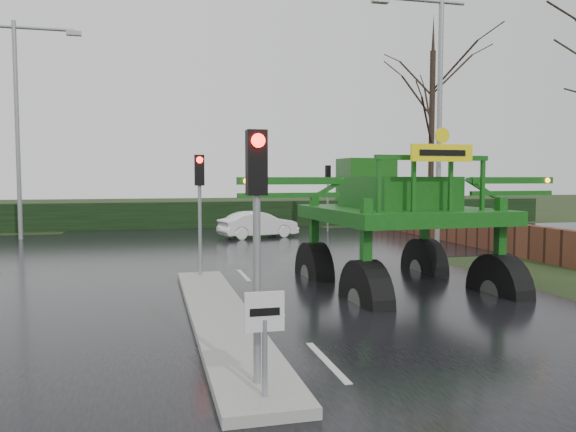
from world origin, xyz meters
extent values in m
plane|color=black|center=(0.00, 0.00, 0.00)|extent=(140.00, 140.00, 0.00)
cube|color=black|center=(0.00, 10.00, 0.00)|extent=(14.00, 80.00, 0.02)
cube|color=black|center=(0.00, 16.00, 0.01)|extent=(80.00, 12.00, 0.02)
cube|color=gray|center=(-1.30, 3.00, 0.09)|extent=(1.20, 10.00, 0.16)
cube|color=black|center=(0.00, 24.00, 0.75)|extent=(44.00, 0.90, 1.50)
cube|color=#592D1E|center=(10.50, 16.00, 0.60)|extent=(0.40, 20.00, 1.20)
cylinder|color=gray|center=(-1.30, -1.50, 0.65)|extent=(0.07, 0.07, 1.00)
cube|color=silver|center=(-1.30, -1.50, 1.25)|extent=(0.50, 0.04, 0.50)
cube|color=black|center=(-1.30, -1.52, 1.25)|extent=(0.38, 0.01, 0.10)
cylinder|color=gray|center=(-1.30, -1.00, 1.75)|extent=(0.10, 0.10, 3.50)
cube|color=black|center=(-1.30, -1.00, 3.10)|extent=(0.26, 0.22, 0.85)
sphere|color=#FF0C07|center=(-1.30, -1.13, 3.38)|extent=(0.18, 0.18, 0.18)
cylinder|color=gray|center=(-1.30, 7.50, 1.75)|extent=(0.10, 0.10, 3.50)
cube|color=black|center=(-1.30, 7.50, 3.10)|extent=(0.26, 0.22, 0.85)
sphere|color=#FF0C07|center=(-1.30, 7.37, 3.38)|extent=(0.18, 0.18, 0.18)
cylinder|color=gray|center=(6.50, 20.00, 1.75)|extent=(0.10, 0.10, 3.50)
cube|color=black|center=(6.50, 20.00, 3.10)|extent=(0.26, 0.22, 0.85)
sphere|color=#FF0C07|center=(6.50, 20.13, 3.38)|extent=(0.18, 0.18, 0.18)
cylinder|color=gray|center=(8.50, 12.00, 5.00)|extent=(0.20, 0.20, 10.00)
cylinder|color=gray|center=(7.70, 12.00, 9.70)|extent=(3.52, 0.14, 0.14)
cube|color=gray|center=(5.94, 12.00, 9.58)|extent=(0.65, 0.30, 0.20)
cylinder|color=gray|center=(-8.50, 20.00, 5.00)|extent=(0.20, 0.20, 10.00)
cylinder|color=gray|center=(-7.70, 20.00, 9.70)|extent=(3.52, 0.14, 0.14)
cube|color=gray|center=(-5.94, 20.00, 9.58)|extent=(0.65, 0.30, 0.20)
cylinder|color=black|center=(13.00, 21.00, 5.00)|extent=(0.32, 0.32, 10.00)
cone|color=black|center=(13.00, 21.00, 10.80)|extent=(0.24, 0.24, 2.50)
cylinder|color=black|center=(0.27, 5.52, 1.01)|extent=(0.64, 2.04, 2.01)
cylinder|color=#595B56|center=(0.27, 5.52, 1.01)|extent=(0.63, 0.73, 0.71)
cube|color=#114C0D|center=(0.27, 5.52, 2.27)|extent=(0.23, 0.23, 2.32)
cylinder|color=black|center=(3.89, 5.68, 1.01)|extent=(0.64, 2.04, 2.01)
cylinder|color=#595B56|center=(3.89, 5.68, 1.01)|extent=(0.63, 0.73, 0.71)
cube|color=#114C0D|center=(3.89, 5.68, 2.27)|extent=(0.23, 0.23, 2.32)
cylinder|color=black|center=(0.43, 1.89, 1.01)|extent=(0.64, 2.04, 2.01)
cylinder|color=#595B56|center=(0.43, 1.89, 1.01)|extent=(0.63, 0.73, 0.71)
cube|color=#114C0D|center=(0.43, 1.89, 2.27)|extent=(0.23, 0.23, 2.32)
cylinder|color=black|center=(4.05, 2.06, 1.01)|extent=(0.64, 2.04, 2.01)
cylinder|color=#595B56|center=(4.05, 2.06, 1.01)|extent=(0.63, 0.73, 0.71)
cube|color=#114C0D|center=(4.05, 2.06, 2.27)|extent=(0.23, 0.23, 2.32)
cube|color=#114C0D|center=(2.16, 3.79, 2.92)|extent=(4.45, 5.02, 0.35)
cube|color=#114C0D|center=(2.15, 3.99, 3.47)|extent=(2.35, 3.12, 0.91)
cube|color=#154B11|center=(2.06, 6.00, 3.83)|extent=(1.56, 1.28, 1.31)
cube|color=#114C0D|center=(2.23, 2.18, 4.38)|extent=(3.02, 0.26, 0.12)
cube|color=#114C0D|center=(-1.04, 3.24, 3.83)|extent=(2.62, 0.30, 0.18)
sphere|color=orange|center=(-2.14, 3.09, 3.83)|extent=(0.14, 0.14, 0.14)
cube|color=#114C0D|center=(5.40, 3.53, 3.83)|extent=(2.62, 0.30, 0.18)
sphere|color=orange|center=(6.51, 3.48, 3.83)|extent=(0.14, 0.14, 0.14)
cube|color=yellow|center=(2.25, 1.78, 4.48)|extent=(1.61, 0.13, 0.40)
cube|color=black|center=(2.25, 1.78, 4.48)|extent=(1.21, 0.06, 0.14)
cylinder|color=yellow|center=(2.25, 1.78, 4.88)|extent=(0.36, 0.06, 0.36)
imported|color=white|center=(2.38, 18.05, 0.00)|extent=(3.98, 2.24, 1.24)
camera|label=1|loc=(-2.66, -8.21, 2.92)|focal=35.00mm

